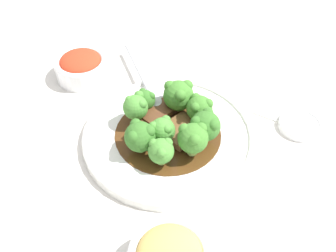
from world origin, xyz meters
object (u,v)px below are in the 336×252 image
(beef_strip_3, at_px, (182,137))
(broccoli_floret_3, at_px, (161,151))
(broccoli_floret_5, at_px, (140,136))
(broccoli_floret_8, at_px, (145,100))
(side_bowl_kimchi, at_px, (81,66))
(broccoli_floret_6, at_px, (178,95))
(broccoli_floret_0, at_px, (193,138))
(broccoli_floret_4, at_px, (205,125))
(broccoli_floret_7, at_px, (137,105))
(beef_strip_2, at_px, (144,130))
(serving_spoon, at_px, (151,95))
(broccoli_floret_2, at_px, (199,108))
(beef_strip_1, at_px, (159,113))
(sauce_dish, at_px, (300,125))
(broccoli_floret_1, at_px, (161,129))
(beef_strip_0, at_px, (179,123))
(main_plate, at_px, (168,135))

(beef_strip_3, distance_m, broccoli_floret_3, 0.06)
(broccoli_floret_5, height_order, broccoli_floret_8, broccoli_floret_5)
(broccoli_floret_3, height_order, side_bowl_kimchi, broccoli_floret_3)
(broccoli_floret_6, height_order, side_bowl_kimchi, broccoli_floret_6)
(broccoli_floret_0, distance_m, broccoli_floret_4, 0.04)
(broccoli_floret_6, height_order, broccoli_floret_7, broccoli_floret_6)
(beef_strip_2, bearing_deg, serving_spoon, -70.02)
(serving_spoon, bearing_deg, broccoli_floret_2, 171.26)
(beef_strip_3, height_order, broccoli_floret_8, broccoli_floret_8)
(beef_strip_1, distance_m, sauce_dish, 0.26)
(broccoli_floret_1, height_order, broccoli_floret_5, broccoli_floret_5)
(broccoli_floret_1, bearing_deg, broccoli_floret_7, -23.15)
(broccoli_floret_8, bearing_deg, sauce_dish, -160.15)
(serving_spoon, xyz_separation_m, side_bowl_kimchi, (0.17, -0.02, 0.00))
(beef_strip_2, bearing_deg, broccoli_floret_1, 175.03)
(broccoli_floret_1, distance_m, broccoli_floret_4, 0.07)
(beef_strip_3, relative_size, broccoli_floret_5, 0.98)
(broccoli_floret_4, height_order, sauce_dish, broccoli_floret_4)
(broccoli_floret_7, distance_m, serving_spoon, 0.07)
(broccoli_floret_5, xyz_separation_m, sauce_dish, (-0.23, -0.19, -0.04))
(beef_strip_0, xyz_separation_m, broccoli_floret_6, (0.02, -0.04, 0.03))
(side_bowl_kimchi, bearing_deg, beef_strip_0, 166.70)
(beef_strip_3, height_order, broccoli_floret_7, broccoli_floret_7)
(main_plate, xyz_separation_m, broccoli_floret_3, (-0.02, 0.07, 0.04))
(main_plate, height_order, sauce_dish, main_plate)
(side_bowl_kimchi, bearing_deg, broccoli_floret_5, 147.14)
(broccoli_floret_5, height_order, broccoli_floret_7, same)
(main_plate, relative_size, broccoli_floret_7, 5.42)
(beef_strip_0, height_order, broccoli_floret_7, broccoli_floret_7)
(beef_strip_3, bearing_deg, beef_strip_1, -30.45)
(broccoli_floret_1, distance_m, broccoli_floret_8, 0.08)
(broccoli_floret_4, xyz_separation_m, serving_spoon, (0.13, -0.06, -0.03))
(beef_strip_3, height_order, sauce_dish, beef_strip_3)
(beef_strip_1, xyz_separation_m, broccoli_floret_3, (-0.05, 0.10, 0.02))
(broccoli_floret_0, xyz_separation_m, sauce_dish, (-0.15, -0.16, -0.05))
(broccoli_floret_6, distance_m, serving_spoon, 0.06)
(broccoli_floret_2, xyz_separation_m, side_bowl_kimchi, (0.28, -0.03, -0.02))
(serving_spoon, bearing_deg, beef_strip_0, 151.62)
(broccoli_floret_3, bearing_deg, beef_strip_3, -98.59)
(broccoli_floret_0, height_order, broccoli_floret_4, broccoli_floret_0)
(broccoli_floret_2, height_order, broccoli_floret_5, broccoli_floret_5)
(beef_strip_1, bearing_deg, sauce_dish, -156.93)
(beef_strip_0, distance_m, broccoli_floret_7, 0.08)
(broccoli_floret_0, bearing_deg, main_plate, -23.86)
(broccoli_floret_0, bearing_deg, beef_strip_1, -31.60)
(broccoli_floret_7, distance_m, side_bowl_kimchi, 0.20)
(broccoli_floret_2, distance_m, broccoli_floret_5, 0.12)
(broccoli_floret_0, xyz_separation_m, broccoli_floret_6, (0.07, -0.09, -0.00))
(broccoli_floret_0, relative_size, broccoli_floret_7, 1.08)
(beef_strip_3, xyz_separation_m, broccoli_floret_2, (-0.01, -0.06, 0.02))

